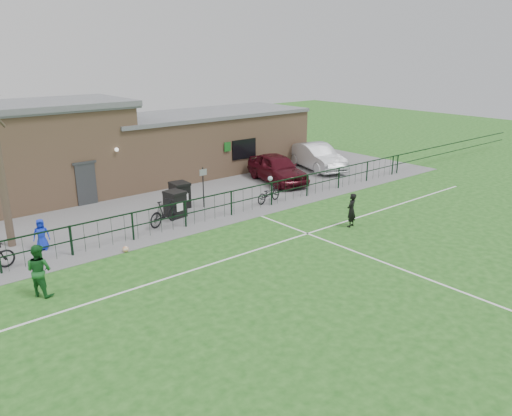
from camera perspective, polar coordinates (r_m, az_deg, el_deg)
ground at (r=17.39m, az=10.69°, el=-7.94°), size 90.00×90.00×0.00m
paving_strip at (r=27.37m, az=-11.45°, el=1.57°), size 34.00×13.00×0.02m
pitch_line_touch at (r=22.72m, az=-4.52°, el=-1.47°), size 28.00×0.10×0.01m
pitch_line_mid at (r=19.92m, az=1.84°, el=-4.23°), size 28.00×0.10×0.01m
pitch_line_perp at (r=18.86m, az=14.62°, el=-6.12°), size 0.10×16.00×0.01m
perimeter_fence at (r=22.69m, az=-4.85°, el=0.08°), size 28.00×0.10×1.20m
bare_tree at (r=21.22m, az=-27.16°, el=3.65°), size 0.30×0.30×6.00m
wheelie_bin_left at (r=23.35m, az=-9.23°, el=0.38°), size 0.85×0.94×1.13m
wheelie_bin_right at (r=24.69m, az=-8.69°, el=1.40°), size 0.83×0.93×1.17m
sign_post at (r=24.44m, az=-6.05°, el=2.35°), size 0.08×0.08×2.00m
car_maroon at (r=29.12m, az=2.44°, el=4.56°), size 2.97×5.13×1.64m
car_silver at (r=32.55m, az=6.96°, el=5.84°), size 2.98×5.27×1.64m
bicycle_d at (r=22.32m, az=-10.40°, el=-0.48°), size 1.96×1.13×1.14m
bicycle_e at (r=25.26m, az=1.45°, el=1.65°), size 1.78×0.88×0.89m
spectator_child at (r=20.91m, az=-23.33°, el=-2.80°), size 0.71×0.59×1.24m
goalkeeper_kick at (r=22.11m, az=10.52°, el=-0.12°), size 2.05×3.88×1.87m
outfield_player at (r=17.08m, az=-23.55°, el=-6.53°), size 0.98×1.04×1.70m
ball_ground at (r=19.82m, az=-14.68°, el=-4.58°), size 0.24×0.24×0.24m
clubhouse at (r=29.14m, az=-16.10°, el=6.67°), size 24.25×5.40×4.96m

